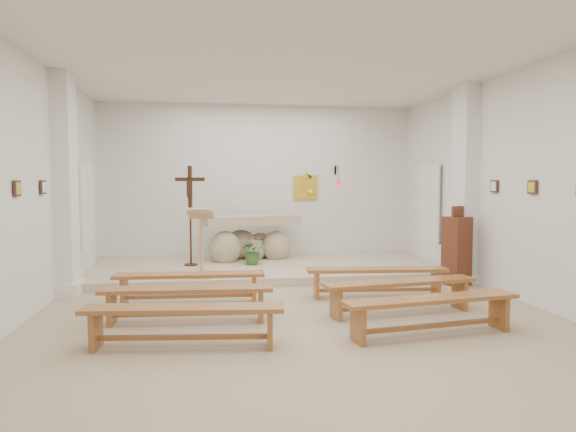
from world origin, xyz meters
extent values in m
cube|color=tan|center=(0.00, 0.00, 0.00)|extent=(7.00, 10.00, 0.00)
cube|color=silver|center=(-3.49, 0.00, 1.75)|extent=(0.02, 10.00, 3.50)
cube|color=silver|center=(3.49, 0.00, 1.75)|extent=(0.02, 10.00, 3.50)
cube|color=silver|center=(0.00, 4.99, 1.75)|extent=(7.00, 0.02, 3.50)
cube|color=silver|center=(0.00, 0.00, 3.49)|extent=(7.00, 10.00, 0.02)
cube|color=#C1B094|center=(0.00, 3.50, 0.07)|extent=(6.98, 3.00, 0.15)
cube|color=white|center=(-3.37, 2.00, 1.75)|extent=(0.26, 0.55, 3.50)
cube|color=white|center=(3.37, 2.00, 1.75)|extent=(0.26, 0.55, 3.50)
cube|color=yellow|center=(1.05, 4.96, 1.65)|extent=(0.55, 0.04, 0.55)
cube|color=black|center=(1.75, 4.97, 2.05)|extent=(0.04, 0.02, 0.20)
cylinder|color=black|center=(1.75, 4.82, 2.12)|extent=(0.02, 0.30, 0.02)
cylinder|color=black|center=(1.75, 4.67, 1.95)|extent=(0.01, 0.01, 0.34)
sphere|color=red|center=(1.75, 4.67, 1.76)|extent=(0.11, 0.11, 0.11)
cube|color=#3A2319|center=(-3.47, 0.20, 1.72)|extent=(0.03, 0.20, 0.20)
cube|color=#3A2319|center=(-3.47, 1.20, 1.72)|extent=(0.03, 0.20, 0.20)
cube|color=#3A2319|center=(3.47, 0.20, 1.72)|extent=(0.03, 0.20, 0.20)
cube|color=#3A2319|center=(3.47, 1.20, 1.72)|extent=(0.03, 0.20, 0.20)
cube|color=silver|center=(-3.43, 2.70, 0.27)|extent=(0.10, 0.85, 0.52)
cube|color=silver|center=(3.43, 2.70, 0.27)|extent=(0.10, 0.85, 0.52)
ellipsoid|color=#BAAB8E|center=(-0.81, 3.93, 0.42)|extent=(0.64, 0.54, 0.72)
ellipsoid|color=#BAAB8E|center=(0.28, 4.18, 0.40)|extent=(0.60, 0.51, 0.68)
ellipsoid|color=#BAAB8E|center=(-0.47, 4.36, 0.44)|extent=(0.68, 0.58, 0.64)
ellipsoid|color=#BAAB8E|center=(-0.04, 4.41, 0.39)|extent=(0.55, 0.47, 0.60)
ellipsoid|color=#BAAB8E|center=(-0.21, 4.16, 0.35)|extent=(0.47, 0.40, 0.55)
cube|color=#BAAB8E|center=(-0.27, 4.20, 0.98)|extent=(2.08, 1.15, 0.19)
cube|color=tan|center=(-1.27, 2.30, 0.17)|extent=(0.41, 0.41, 0.04)
cylinder|color=tan|center=(-1.27, 2.30, 0.67)|extent=(0.05, 0.05, 1.03)
cube|color=tan|center=(-1.28, 2.28, 1.23)|extent=(0.47, 0.37, 0.17)
cube|color=white|center=(-1.28, 2.24, 1.29)|extent=(0.40, 0.30, 0.13)
cylinder|color=#371E11|center=(-1.49, 3.58, 0.17)|extent=(0.26, 0.26, 0.03)
cylinder|color=#371E11|center=(-1.49, 3.58, 0.74)|extent=(0.04, 0.04, 1.17)
cube|color=#371E11|center=(-1.49, 3.58, 1.70)|extent=(0.09, 0.07, 0.80)
cube|color=#371E11|center=(-1.49, 3.58, 1.83)|extent=(0.58, 0.21, 0.07)
cube|color=#371E11|center=(-1.50, 3.55, 1.66)|extent=(0.11, 0.07, 0.34)
imported|color=#2E6026|center=(-0.28, 3.51, 0.42)|extent=(0.57, 0.52, 0.55)
cube|color=#522417|center=(3.10, 1.70, 0.60)|extent=(0.47, 0.47, 1.19)
cube|color=#522417|center=(3.10, 1.70, 1.28)|extent=(0.24, 0.13, 0.19)
cube|color=#965C2B|center=(-1.43, 1.00, 0.43)|extent=(2.19, 0.46, 0.05)
cube|color=#965C2B|center=(-2.36, 1.05, 0.21)|extent=(0.08, 0.32, 0.42)
cube|color=#965C2B|center=(-0.49, 0.95, 0.21)|extent=(0.08, 0.32, 0.42)
cube|color=#965C2B|center=(-1.43, 1.00, 0.12)|extent=(1.83, 0.15, 0.05)
cube|color=#965C2B|center=(1.43, 1.00, 0.43)|extent=(2.20, 0.55, 0.05)
cube|color=#965C2B|center=(0.49, 1.09, 0.21)|extent=(0.09, 0.32, 0.42)
cube|color=#965C2B|center=(2.36, 0.91, 0.21)|extent=(0.09, 0.32, 0.42)
cube|color=#965C2B|center=(1.43, 1.00, 0.12)|extent=(1.83, 0.23, 0.05)
cube|color=#965C2B|center=(-1.43, 0.01, 0.43)|extent=(2.19, 0.50, 0.05)
cube|color=#965C2B|center=(-2.36, 0.07, 0.21)|extent=(0.08, 0.32, 0.42)
cube|color=#965C2B|center=(-0.49, -0.06, 0.21)|extent=(0.08, 0.32, 0.42)
cube|color=#965C2B|center=(-1.43, 0.01, 0.12)|extent=(1.83, 0.19, 0.05)
cube|color=#965C2B|center=(1.43, 0.01, 0.43)|extent=(2.20, 0.64, 0.05)
cube|color=#965C2B|center=(0.50, -0.12, 0.21)|extent=(0.10, 0.32, 0.42)
cube|color=#965C2B|center=(2.36, 0.13, 0.21)|extent=(0.10, 0.32, 0.42)
cube|color=#965C2B|center=(1.43, 0.01, 0.12)|extent=(1.82, 0.31, 0.05)
cube|color=#965C2B|center=(-1.43, -0.99, 0.43)|extent=(2.20, 0.59, 0.05)
cube|color=#965C2B|center=(-2.36, -0.88, 0.21)|extent=(0.10, 0.32, 0.42)
cube|color=#965C2B|center=(-0.49, -1.10, 0.21)|extent=(0.10, 0.32, 0.42)
cube|color=#965C2B|center=(-1.43, -0.99, 0.12)|extent=(1.82, 0.27, 0.05)
cube|color=#965C2B|center=(1.43, -0.99, 0.43)|extent=(2.20, 0.64, 0.05)
cube|color=#965C2B|center=(0.50, -1.12, 0.21)|extent=(0.10, 0.32, 0.42)
cube|color=#965C2B|center=(2.36, -0.86, 0.21)|extent=(0.10, 0.32, 0.42)
cube|color=#965C2B|center=(1.43, -0.99, 0.12)|extent=(1.82, 0.31, 0.05)
camera|label=1|loc=(-1.14, -6.56, 1.83)|focal=32.00mm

